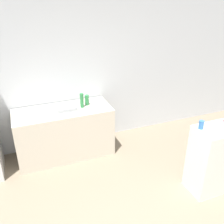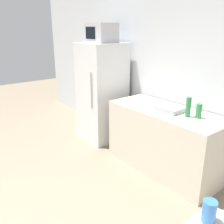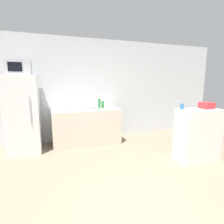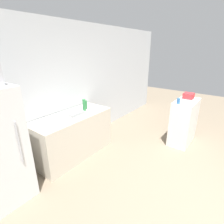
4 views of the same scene
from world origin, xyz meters
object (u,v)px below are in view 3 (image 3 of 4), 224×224
at_px(basket, 207,106).
at_px(jar, 182,107).
at_px(refrigerator, 23,114).
at_px(bottle_tall, 99,104).
at_px(microwave, 19,67).
at_px(bottle_short, 103,105).

height_order(basket, jar, basket).
bearing_deg(refrigerator, bottle_tall, 0.97).
xyz_separation_m(refrigerator, bottle_tall, (1.71, 0.03, 0.16)).
bearing_deg(basket, bottle_tall, 137.46).
relative_size(microwave, jar, 3.94).
bearing_deg(jar, bottle_short, 124.24).
relative_size(basket, jar, 1.91).
bearing_deg(jar, basket, -6.08).
xyz_separation_m(bottle_short, jar, (1.08, -1.59, 0.11)).
bearing_deg(bottle_tall, basket, -42.54).
height_order(bottle_short, jar, jar).
distance_m(bottle_tall, basket, 2.34).
bearing_deg(refrigerator, jar, -27.35).
xyz_separation_m(refrigerator, bottle_short, (1.81, 0.09, 0.12)).
height_order(refrigerator, bottle_short, refrigerator).
distance_m(bottle_tall, bottle_short, 0.13).
xyz_separation_m(bottle_tall, jar, (1.19, -1.53, 0.08)).
relative_size(refrigerator, basket, 7.49).
relative_size(bottle_tall, bottle_short, 1.40).
relative_size(bottle_tall, jar, 2.12).
bearing_deg(bottle_short, microwave, -176.97).
bearing_deg(bottle_tall, refrigerator, -179.03).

